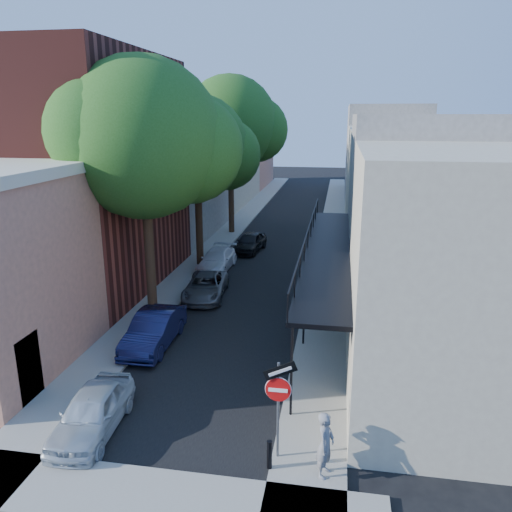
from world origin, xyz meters
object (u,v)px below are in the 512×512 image
at_px(bollard, 269,455).
at_px(oak_mid, 204,149).
at_px(sign_post, 278,393).
at_px(parked_car_b, 154,330).
at_px(oak_far, 237,125).
at_px(pedestrian, 325,444).
at_px(parked_car_e, 250,242).
at_px(oak_near, 155,142).
at_px(parked_car_d, 217,260).
at_px(parked_car_a, 92,412).
at_px(parked_car_c, 206,286).

height_order(bollard, oak_mid, oak_mid).
relative_size(sign_post, parked_car_b, 0.71).
xyz_separation_m(sign_post, oak_mid, (-6.58, 17.26, 5.02)).
bearing_deg(oak_far, parked_car_b, -87.87).
distance_m(oak_far, pedestrian, 28.80).
height_order(bollard, parked_car_e, parked_car_e).
bearing_deg(oak_near, oak_mid, 90.37).
bearing_deg(oak_near, oak_far, 89.96).
bearing_deg(bollard, pedestrian, 0.00).
xyz_separation_m(oak_mid, parked_car_b, (0.82, -11.21, -6.36)).
distance_m(oak_near, parked_car_d, 10.25).
distance_m(oak_far, parked_car_a, 27.03).
bearing_deg(oak_near, parked_car_b, -76.67).
height_order(oak_far, parked_car_a, oak_far).
relative_size(sign_post, oak_far, 0.25).
relative_size(bollard, parked_car_b, 0.19).
distance_m(oak_mid, parked_car_d, 6.54).
relative_size(oak_near, parked_car_e, 2.98).
bearing_deg(parked_car_e, parked_car_c, -86.16).
distance_m(bollard, oak_mid, 19.96).
bearing_deg(parked_car_c, parked_car_a, -97.01).
bearing_deg(oak_near, parked_car_d, 83.91).
bearing_deg(parked_car_c, pedestrian, -67.75).
bearing_deg(parked_car_e, sign_post, -69.95).
relative_size(sign_post, parked_car_d, 0.71).
distance_m(parked_car_a, parked_car_d, 16.09).
bearing_deg(parked_car_b, parked_car_c, 83.90).
distance_m(parked_car_c, pedestrian, 13.86).
distance_m(sign_post, oak_mid, 19.14).
height_order(parked_car_a, pedestrian, pedestrian).
height_order(oak_mid, parked_car_a, oak_mid).
bearing_deg(sign_post, oak_near, 125.09).
distance_m(parked_car_d, parked_car_e, 4.60).
relative_size(sign_post, oak_mid, 0.29).
bearing_deg(sign_post, oak_mid, 110.86).
distance_m(bollard, parked_car_c, 13.26).
height_order(oak_near, pedestrian, oak_near).
height_order(bollard, oak_far, oak_far).
height_order(parked_car_b, parked_car_e, parked_car_b).
relative_size(parked_car_d, pedestrian, 2.39).
relative_size(sign_post, parked_car_c, 0.71).
bearing_deg(bollard, sign_post, 71.44).
bearing_deg(pedestrian, bollard, 105.01).
distance_m(oak_far, parked_car_b, 21.63).
relative_size(bollard, oak_far, 0.07).
relative_size(oak_mid, oak_far, 0.86).
bearing_deg(parked_car_d, pedestrian, -65.85).
relative_size(parked_car_a, pedestrian, 2.16).
bearing_deg(sign_post, parked_car_e, 102.29).
relative_size(oak_far, parked_car_d, 2.83).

